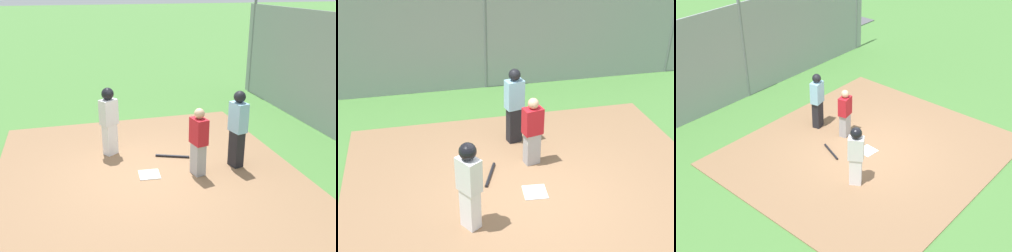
{
  "view_description": "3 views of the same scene",
  "coord_description": "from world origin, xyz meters",
  "views": [
    {
      "loc": [
        -7.13,
        1.53,
        3.89
      ],
      "look_at": [
        0.83,
        -0.64,
        0.79
      ],
      "focal_mm": 40.85,
      "sensor_mm": 36.0,
      "label": 1
    },
    {
      "loc": [
        1.97,
        6.4,
        5.12
      ],
      "look_at": [
        0.26,
        -1.37,
        0.77
      ],
      "focal_mm": 46.92,
      "sensor_mm": 36.0,
      "label": 2
    },
    {
      "loc": [
        8.42,
        6.47,
        7.35
      ],
      "look_at": [
        0.26,
        -0.65,
        0.71
      ],
      "focal_mm": 49.25,
      "sensor_mm": 36.0,
      "label": 3
    }
  ],
  "objects": [
    {
      "name": "ground_plane",
      "position": [
        0.0,
        0.0,
        0.0
      ],
      "size": [
        140.0,
        140.0,
        0.0
      ],
      "primitive_type": "plane",
      "color": "#477A38"
    },
    {
      "name": "dirt_infield",
      "position": [
        0.0,
        0.0,
        0.01
      ],
      "size": [
        7.2,
        6.4,
        0.03
      ],
      "primitive_type": "cube",
      "color": "#896647",
      "rests_on": "ground_plane"
    },
    {
      "name": "home_plate",
      "position": [
        0.0,
        0.0,
        0.04
      ],
      "size": [
        0.48,
        0.48,
        0.02
      ],
      "primitive_type": "cube",
      "rotation": [
        0.0,
        0.0,
        -0.08
      ],
      "color": "white",
      "rests_on": "dirt_infield"
    },
    {
      "name": "catcher",
      "position": [
        -0.21,
        -1.02,
        0.79
      ],
      "size": [
        0.43,
        0.33,
        1.48
      ],
      "rotation": [
        0.0,
        0.0,
        1.78
      ],
      "color": "#9E9EA3",
      "rests_on": "dirt_infield"
    },
    {
      "name": "umpire",
      "position": [
        -0.06,
        -1.97,
        0.94
      ],
      "size": [
        0.43,
        0.34,
        1.73
      ],
      "rotation": [
        0.0,
        0.0,
        1.8
      ],
      "color": "black",
      "rests_on": "dirt_infield"
    },
    {
      "name": "runner",
      "position": [
        1.31,
        0.65,
        0.96
      ],
      "size": [
        0.43,
        0.46,
        1.64
      ],
      "rotation": [
        0.0,
        0.0,
        3.72
      ],
      "color": "silver",
      "rests_on": "dirt_infield"
    },
    {
      "name": "baseball_bat",
      "position": [
        0.72,
        -0.72,
        0.06
      ],
      "size": [
        0.35,
        0.76,
        0.06
      ],
      "primitive_type": "cylinder",
      "rotation": [
        0.0,
        1.57,
        1.19
      ],
      "color": "black",
      "rests_on": "dirt_infield"
    },
    {
      "name": "backstop_fence",
      "position": [
        0.0,
        -5.18,
        1.6
      ],
      "size": [
        12.0,
        0.1,
        3.35
      ],
      "color": "#93999E",
      "rests_on": "ground_plane"
    },
    {
      "name": "parking_lot",
      "position": [
        0.0,
        -9.36,
        0.02
      ],
      "size": [
        18.0,
        5.2,
        0.04
      ],
      "primitive_type": "cube",
      "color": "#515156",
      "rests_on": "ground_plane"
    },
    {
      "name": "parked_car_white",
      "position": [
        0.18,
        -8.97,
        0.61
      ],
      "size": [
        4.25,
        1.99,
        1.28
      ],
      "rotation": [
        0.0,
        0.0,
        -0.03
      ],
      "color": "silver",
      "rests_on": "parking_lot"
    },
    {
      "name": "parked_car_red",
      "position": [
        2.74,
        -9.16,
        0.61
      ],
      "size": [
        4.24,
        1.96,
        1.28
      ],
      "rotation": [
        0.0,
        0.0,
        3.12
      ],
      "color": "maroon",
      "rests_on": "parking_lot"
    }
  ]
}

